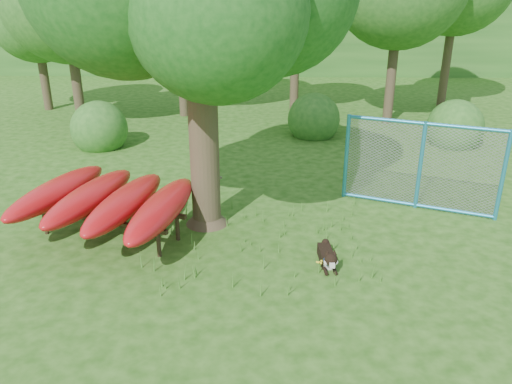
{
  "coord_description": "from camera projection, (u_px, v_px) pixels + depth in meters",
  "views": [
    {
      "loc": [
        0.43,
        -7.97,
        4.69
      ],
      "look_at": [
        0.2,
        1.2,
        1.0
      ],
      "focal_mm": 35.0,
      "sensor_mm": 36.0,
      "label": 1
    }
  ],
  "objects": [
    {
      "name": "wooded_hillside",
      "position": [
        263.0,
        18.0,
        34.01
      ],
      "size": [
        80.0,
        12.0,
        6.0
      ],
      "primitive_type": "cube",
      "color": "#265C1E",
      "rests_on": "ground"
    },
    {
      "name": "bg_tree_c",
      "position": [
        297.0,
        8.0,
        19.65
      ],
      "size": [
        4.0,
        4.0,
        6.12
      ],
      "color": "#392E1F",
      "rests_on": "ground"
    },
    {
      "name": "wooden_post",
      "position": [
        215.0,
        193.0,
        10.94
      ],
      "size": [
        0.31,
        0.12,
        1.11
      ],
      "rotation": [
        0.0,
        0.0,
        0.21
      ],
      "color": "#65594C",
      "rests_on": "ground"
    },
    {
      "name": "shrub_left",
      "position": [
        101.0,
        147.0,
        16.23
      ],
      "size": [
        1.8,
        1.8,
        1.8
      ],
      "primitive_type": "sphere",
      "color": "#265C1E",
      "rests_on": "ground"
    },
    {
      "name": "bg_tree_f",
      "position": [
        35.0,
        17.0,
        20.03
      ],
      "size": [
        3.6,
        3.6,
        5.55
      ],
      "color": "#392E1F",
      "rests_on": "ground"
    },
    {
      "name": "ground",
      "position": [
        243.0,
        267.0,
        9.16
      ],
      "size": [
        80.0,
        80.0,
        0.0
      ],
      "primitive_type": "plane",
      "color": "#1D490E",
      "rests_on": "ground"
    },
    {
      "name": "shrub_right",
      "position": [
        452.0,
        145.0,
        16.42
      ],
      "size": [
        1.8,
        1.8,
        1.8
      ],
      "primitive_type": "sphere",
      "color": "#265C1E",
      "rests_on": "ground"
    },
    {
      "name": "kayak_rack",
      "position": [
        107.0,
        200.0,
        9.97
      ],
      "size": [
        3.72,
        4.02,
        1.08
      ],
      "rotation": [
        0.0,
        0.0,
        -0.34
      ],
      "color": "black",
      "rests_on": "ground"
    },
    {
      "name": "fence_section",
      "position": [
        420.0,
        166.0,
        11.3
      ],
      "size": [
        3.28,
        1.41,
        3.41
      ],
      "rotation": [
        0.0,
        0.0,
        -0.39
      ],
      "color": "#2889BD",
      "rests_on": "ground"
    },
    {
      "name": "wildflower_clump",
      "position": [
        319.0,
        263.0,
        8.87
      ],
      "size": [
        0.12,
        0.1,
        0.25
      ],
      "rotation": [
        0.0,
        0.0,
        0.15
      ],
      "color": "#447B28",
      "rests_on": "ground"
    },
    {
      "name": "husky_dog",
      "position": [
        328.0,
        257.0,
        9.15
      ],
      "size": [
        0.3,
        1.05,
        0.46
      ],
      "rotation": [
        0.0,
        0.0,
        0.07
      ],
      "color": "black",
      "rests_on": "ground"
    },
    {
      "name": "shrub_mid",
      "position": [
        313.0,
        136.0,
        17.46
      ],
      "size": [
        1.8,
        1.8,
        1.8
      ],
      "primitive_type": "sphere",
      "color": "#265C1E",
      "rests_on": "ground"
    }
  ]
}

